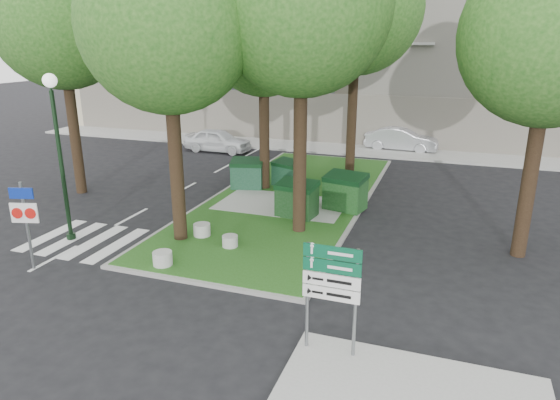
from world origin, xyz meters
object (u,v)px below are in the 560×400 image
at_px(tree_median_near_left, 169,7).
at_px(bollard_left, 163,258).
at_px(car_silver, 401,139).
at_px(litter_bin, 363,183).
at_px(dumpster_a, 247,174).
at_px(bollard_right, 230,241).
at_px(directional_sign, 332,282).
at_px(tree_street_right, 559,18).
at_px(tree_street_left, 61,7).
at_px(street_lamp, 58,139).
at_px(tree_median_mid, 266,25).
at_px(dumpster_b, 288,173).
at_px(dumpster_c, 297,199).
at_px(traffic_sign_pole, 25,214).
at_px(dumpster_d, 345,192).
at_px(bollard_mid, 202,230).
at_px(car_white, 218,140).

xyz_separation_m(tree_median_near_left, bollard_left, (0.48, -2.06, -6.99)).
bearing_deg(car_silver, litter_bin, 179.11).
distance_m(dumpster_a, bollard_left, 8.29).
distance_m(bollard_right, directional_sign, 6.35).
xyz_separation_m(tree_street_right, dumpster_a, (-10.82, 3.68, -6.23)).
relative_size(tree_street_left, bollard_left, 19.38).
bearing_deg(street_lamp, directional_sign, -19.41).
height_order(dumpster_a, directional_sign, directional_sign).
bearing_deg(litter_bin, tree_median_near_left, -121.80).
height_order(tree_median_mid, dumpster_b, tree_median_mid).
height_order(tree_median_mid, bollard_left, tree_median_mid).
distance_m(dumpster_c, car_silver, 13.79).
bearing_deg(dumpster_b, traffic_sign_pole, -91.14).
height_order(dumpster_a, dumpster_b, dumpster_a).
xyz_separation_m(dumpster_a, directional_sign, (6.43, -10.74, 0.96)).
bearing_deg(tree_median_near_left, dumpster_d, 46.91).
xyz_separation_m(dumpster_a, dumpster_d, (4.73, -1.46, 0.06)).
height_order(tree_median_mid, street_lamp, tree_median_mid).
bearing_deg(bollard_left, bollard_mid, 90.04).
height_order(bollard_right, directional_sign, directional_sign).
height_order(traffic_sign_pole, directional_sign, traffic_sign_pole).
height_order(bollard_mid, car_white, car_white).
relative_size(bollard_left, litter_bin, 0.85).
relative_size(tree_street_right, dumpster_b, 6.60).
height_order(dumpster_a, dumpster_c, dumpster_c).
xyz_separation_m(tree_street_left, bollard_right, (8.76, -3.65, -7.35)).
distance_m(tree_median_near_left, tree_street_left, 7.83).
bearing_deg(car_white, dumpster_d, -129.42).
bearing_deg(tree_street_right, tree_median_near_left, -166.61).
bearing_deg(tree_street_left, bollard_mid, -22.64).
bearing_deg(street_lamp, car_silver, 63.77).
relative_size(tree_street_left, tree_street_right, 1.09).
relative_size(dumpster_b, bollard_left, 2.69).
bearing_deg(dumpster_c, street_lamp, -137.86).
bearing_deg(dumpster_b, bollard_right, -64.50).
relative_size(tree_median_near_left, tree_street_right, 1.05).
distance_m(tree_street_left, tree_street_right, 17.54).
bearing_deg(bollard_right, tree_median_near_left, 175.03).
bearing_deg(tree_median_near_left, dumpster_a, 92.93).
distance_m(dumpster_d, traffic_sign_pole, 11.05).
relative_size(tree_median_near_left, dumpster_a, 6.52).
bearing_deg(dumpster_c, tree_median_near_left, -122.71).
distance_m(dumpster_b, car_white, 8.75).
relative_size(litter_bin, directional_sign, 0.28).
bearing_deg(bollard_mid, tree_street_left, 157.36).
bearing_deg(directional_sign, bollard_mid, 138.91).
bearing_deg(tree_street_right, bollard_left, -155.54).
distance_m(street_lamp, directional_sign, 10.53).
distance_m(dumpster_c, traffic_sign_pole, 9.02).
distance_m(dumpster_d, directional_sign, 9.47).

